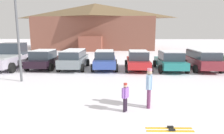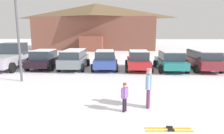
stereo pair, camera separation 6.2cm
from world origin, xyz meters
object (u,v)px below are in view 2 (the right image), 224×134
at_px(parked_red_sedan, 138,60).
at_px(pickup_truck, 9,57).
at_px(ski_lodge, 96,26).
at_px(skier_child_in_purple_jacket, 125,96).
at_px(parked_teal_hatchback, 170,61).
at_px(pair_of_skis, 169,129).
at_px(parked_maroon_van, 202,59).
at_px(lamp_post, 18,34).
at_px(skier_adult_in_blue_parka, 149,86).
at_px(parked_blue_hatchback, 105,60).
at_px(parked_grey_wagon, 74,58).
at_px(parked_black_sedan, 45,59).

distance_m(parked_red_sedan, pickup_truck, 11.01).
height_order(ski_lodge, skier_child_in_purple_jacket, ski_lodge).
distance_m(parked_teal_hatchback, pair_of_skis, 10.52).
bearing_deg(parked_red_sedan, skier_child_in_purple_jacket, -98.37).
distance_m(parked_red_sedan, skier_child_in_purple_jacket, 8.94).
bearing_deg(parked_maroon_van, lamp_post, -161.33).
distance_m(ski_lodge, lamp_post, 25.38).
relative_size(pickup_truck, skier_adult_in_blue_parka, 3.34).
bearing_deg(parked_teal_hatchback, parked_maroon_van, 7.70).
relative_size(ski_lodge, skier_adult_in_blue_parka, 12.92).
height_order(parked_red_sedan, parked_maroon_van, parked_maroon_van).
height_order(parked_blue_hatchback, skier_child_in_purple_jacket, parked_blue_hatchback).
height_order(parked_blue_hatchback, parked_maroon_van, parked_maroon_van).
bearing_deg(parked_red_sedan, parked_maroon_van, 2.61).
distance_m(skier_adult_in_blue_parka, lamp_post, 8.82).
xyz_separation_m(skier_child_in_purple_jacket, lamp_post, (-6.49, 4.66, 2.34)).
relative_size(parked_teal_hatchback, lamp_post, 0.78).
xyz_separation_m(parked_grey_wagon, parked_maroon_van, (10.70, -0.08, 0.01)).
bearing_deg(parked_blue_hatchback, lamp_post, -138.86).
relative_size(parked_red_sedan, pair_of_skis, 2.65).
height_order(parked_maroon_van, skier_adult_in_blue_parka, skier_adult_in_blue_parka).
relative_size(parked_grey_wagon, pickup_truck, 0.80).
height_order(parked_red_sedan, parked_teal_hatchback, parked_red_sedan).
bearing_deg(skier_child_in_purple_jacket, skier_adult_in_blue_parka, 24.92).
relative_size(parked_grey_wagon, skier_child_in_purple_jacket, 3.84).
relative_size(parked_red_sedan, parked_teal_hatchback, 0.97).
height_order(parked_teal_hatchback, skier_adult_in_blue_parka, skier_adult_in_blue_parka).
relative_size(parked_teal_hatchback, pair_of_skis, 2.73).
distance_m(ski_lodge, parked_black_sedan, 21.12).
xyz_separation_m(parked_black_sedan, skier_adult_in_blue_parka, (7.67, -8.73, 0.13)).
bearing_deg(skier_adult_in_blue_parka, parked_black_sedan, 131.29).
bearing_deg(pair_of_skis, pickup_truck, 136.56).
height_order(parked_grey_wagon, lamp_post, lamp_post).
xyz_separation_m(skier_child_in_purple_jacket, pair_of_skis, (1.41, -1.47, -0.64)).
distance_m(parked_black_sedan, parked_blue_hatchback, 5.22).
height_order(parked_maroon_van, skier_child_in_purple_jacket, parked_maroon_van).
distance_m(parked_grey_wagon, lamp_post, 5.52).
relative_size(parked_teal_hatchback, parked_maroon_van, 0.89).
height_order(parked_teal_hatchback, lamp_post, lamp_post).
bearing_deg(parked_teal_hatchback, pair_of_skis, -103.78).
xyz_separation_m(parked_maroon_van, pickup_truck, (-16.31, -0.03, 0.10)).
bearing_deg(parked_black_sedan, parked_blue_hatchback, -1.45).
bearing_deg(pickup_truck, parked_grey_wagon, 1.14).
relative_size(ski_lodge, parked_grey_wagon, 4.82).
distance_m(skier_child_in_purple_jacket, skier_adult_in_blue_parka, 1.13).
xyz_separation_m(parked_blue_hatchback, pair_of_skis, (2.86, -10.53, -0.79)).
relative_size(parked_maroon_van, skier_child_in_purple_jacket, 3.99).
bearing_deg(pair_of_skis, ski_lodge, 100.98).
relative_size(parked_grey_wagon, parked_teal_hatchback, 1.08).
relative_size(parked_blue_hatchback, skier_adult_in_blue_parka, 2.56).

